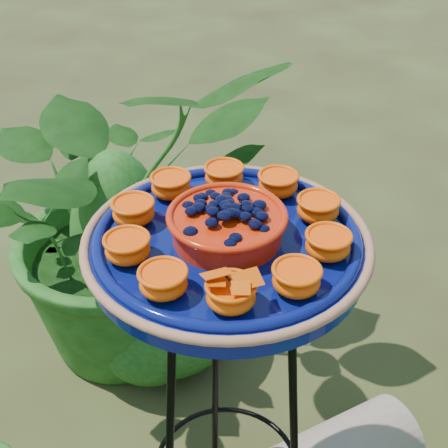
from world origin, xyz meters
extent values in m
torus|color=black|center=(-0.06, 0.01, 0.82)|extent=(0.31, 0.31, 0.01)
cylinder|color=black|center=(-0.12, 0.13, 0.41)|extent=(0.05, 0.08, 0.82)
cylinder|color=#070F52|center=(-0.06, 0.01, 0.85)|extent=(0.55, 0.55, 0.04)
torus|color=#9A6445|center=(-0.06, 0.01, 0.86)|extent=(0.44, 0.44, 0.01)
torus|color=#070F52|center=(-0.06, 0.01, 0.87)|extent=(0.40, 0.40, 0.02)
cylinder|color=red|center=(-0.06, 0.01, 0.89)|extent=(0.22, 0.22, 0.04)
torus|color=red|center=(-0.06, 0.01, 0.91)|extent=(0.18, 0.18, 0.01)
ellipsoid|color=black|center=(-0.06, 0.01, 0.91)|extent=(0.14, 0.14, 0.03)
ellipsoid|color=#E44902|center=(0.06, 0.10, 0.88)|extent=(0.07, 0.07, 0.03)
cylinder|color=#FC5605|center=(0.06, 0.10, 0.90)|extent=(0.06, 0.06, 0.01)
ellipsoid|color=#E44902|center=(-0.01, 0.15, 0.88)|extent=(0.07, 0.07, 0.03)
cylinder|color=#FC5605|center=(-0.01, 0.15, 0.90)|extent=(0.06, 0.06, 0.01)
ellipsoid|color=#E44902|center=(-0.11, 0.15, 0.88)|extent=(0.07, 0.07, 0.03)
cylinder|color=#FC5605|center=(-0.11, 0.15, 0.90)|extent=(0.06, 0.06, 0.01)
ellipsoid|color=#E44902|center=(-0.18, 0.10, 0.88)|extent=(0.07, 0.07, 0.03)
cylinder|color=#FC5605|center=(-0.18, 0.10, 0.90)|extent=(0.06, 0.06, 0.01)
ellipsoid|color=#E44902|center=(-0.21, 0.01, 0.88)|extent=(0.07, 0.07, 0.03)
cylinder|color=#FC5605|center=(-0.21, 0.01, 0.90)|extent=(0.06, 0.06, 0.01)
ellipsoid|color=#E44902|center=(-0.19, -0.07, 0.88)|extent=(0.07, 0.07, 0.03)
cylinder|color=#FC5605|center=(-0.19, -0.07, 0.90)|extent=(0.06, 0.06, 0.01)
ellipsoid|color=#E44902|center=(-0.11, -0.13, 0.88)|extent=(0.07, 0.07, 0.03)
cylinder|color=#FC5605|center=(-0.11, -0.13, 0.90)|extent=(0.06, 0.06, 0.01)
ellipsoid|color=#E44902|center=(-0.02, -0.13, 0.88)|extent=(0.07, 0.07, 0.03)
cylinder|color=#FC5605|center=(-0.02, -0.13, 0.90)|extent=(0.06, 0.06, 0.01)
ellipsoid|color=#E44902|center=(0.06, -0.08, 0.88)|extent=(0.07, 0.07, 0.03)
cylinder|color=#FC5605|center=(0.06, -0.08, 0.90)|extent=(0.06, 0.06, 0.01)
ellipsoid|color=#E44902|center=(0.09, 0.01, 0.88)|extent=(0.07, 0.07, 0.03)
cylinder|color=#FC5605|center=(0.09, 0.01, 0.90)|extent=(0.06, 0.06, 0.01)
cylinder|color=black|center=(-0.02, -0.13, 0.91)|extent=(0.02, 0.02, 0.00)
cube|color=#FF6A05|center=(-0.04, -0.13, 0.91)|extent=(0.05, 0.04, 0.01)
cube|color=#FF6A05|center=(0.00, -0.13, 0.91)|extent=(0.05, 0.04, 0.01)
imported|color=#184312|center=(-0.52, 0.59, 0.46)|extent=(1.10, 1.10, 0.93)
camera|label=1|loc=(0.12, -0.72, 1.42)|focal=50.00mm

